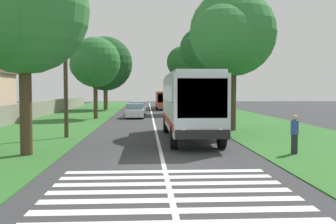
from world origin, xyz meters
The scene contains 18 objects.
ground centered at (0.00, 0.00, 0.00)m, with size 160.00×160.00×0.00m, color #333335.
grass_verge_left centered at (15.00, 8.20, 0.02)m, with size 120.00×8.00×0.04m, color #2D6628.
grass_verge_right centered at (15.00, -8.20, 0.02)m, with size 120.00×8.00×0.04m, color #2D6628.
centre_line centered at (15.00, 0.00, 0.00)m, with size 110.00×0.16×0.01m, color silver.
coach_bus centered at (7.80, -1.80, 2.15)m, with size 11.16×2.62×3.73m.
zebra_crossing centered at (-4.07, 0.00, 0.00)m, with size 5.85×6.80×0.01m.
trailing_car_0 centered at (24.91, 1.75, 0.67)m, with size 4.30×1.78×1.43m.
trailing_car_1 centered at (30.83, 1.57, 0.67)m, with size 4.30×1.78×1.43m.
trailing_minibus_0 centered at (41.30, -1.78, 1.55)m, with size 6.00×2.14×2.53m.
roadside_tree_left_0 centered at (40.53, 6.42, 6.17)m, with size 8.62×7.40×10.02m.
roadside_tree_left_1 centered at (23.66, 5.58, 5.29)m, with size 5.61×4.78×7.77m.
roadside_tree_left_2 centered at (2.24, 5.94, 6.06)m, with size 6.58×5.50×8.93m.
roadside_tree_right_0 centered at (32.59, -5.74, 7.41)m, with size 6.56×5.21×10.15m.
roadside_tree_right_1 centered at (12.04, -5.01, 6.45)m, with size 7.38×5.89×9.53m.
roadside_tree_right_2 centered at (52.23, -5.34, 7.24)m, with size 6.09×5.34×10.02m.
utility_pole centered at (8.50, 5.29, 3.90)m, with size 0.24×1.40×7.44m.
roadside_wall centered at (20.00, 11.60, 0.83)m, with size 70.00×0.40×1.58m, color gray.
pedestrian centered at (1.93, -5.77, 0.91)m, with size 0.34×0.34×1.69m.
Camera 1 is at (-15.09, 0.65, 2.83)m, focal length 43.04 mm.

